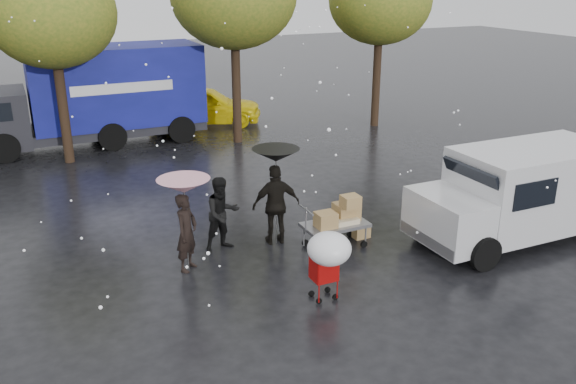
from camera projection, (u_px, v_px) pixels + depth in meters
name	position (u px, v px, depth m)	size (l,w,h in m)	color
ground	(291.00, 265.00, 13.28)	(90.00, 90.00, 0.00)	black
person_pink	(187.00, 232.00, 12.82)	(0.62, 0.41, 1.71)	black
person_middle	(222.00, 214.00, 13.76)	(0.84, 0.66, 1.73)	black
person_black	(276.00, 205.00, 14.06)	(1.12, 0.47, 1.91)	black
umbrella_pink	(184.00, 186.00, 12.46)	(1.10, 1.10, 2.05)	#4C4C4C
umbrella_black	(276.00, 155.00, 13.65)	(1.09, 1.09, 2.30)	#4C4C4C
vendor_cart	(338.00, 217.00, 13.94)	(1.52, 0.80, 1.27)	slate
shopping_cart	(328.00, 252.00, 11.45)	(0.84, 0.84, 1.46)	#A70A09
white_van	(520.00, 193.00, 14.23)	(4.91, 2.18, 2.20)	silver
blue_truck	(94.00, 96.00, 21.95)	(8.30, 2.60, 3.50)	#0C1060
box_ground_near	(332.00, 221.00, 15.08)	(0.46, 0.37, 0.41)	olive
box_ground_far	(361.00, 231.00, 14.62)	(0.40, 0.31, 0.31)	olive
yellow_taxi	(205.00, 105.00, 25.12)	(1.84, 4.58, 1.56)	yellow
tree_row	(148.00, 3.00, 19.88)	(21.60, 4.40, 7.12)	black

